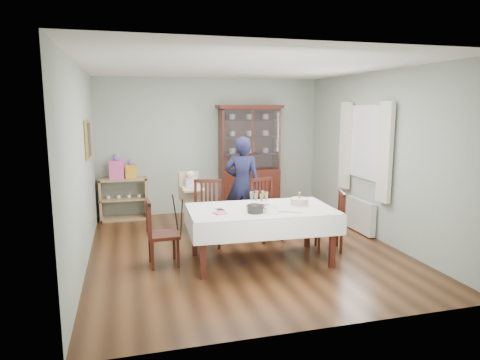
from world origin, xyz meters
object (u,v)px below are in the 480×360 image
object	(u,v)px
champagne_tray	(259,203)
high_chair	(191,208)
sideboard	(124,199)
chair_end_right	(330,233)
woman	(243,184)
chair_far_left	(208,226)
dining_table	(261,235)
chair_end_left	(162,246)
china_cabinet	(249,157)
birthday_cake	(299,202)
gift_bag_orange	(131,170)
chair_far_right	(267,222)
gift_bag_pink	(117,168)

from	to	relation	value
champagne_tray	high_chair	bearing A→B (deg)	113.37
sideboard	chair_end_right	distance (m)	4.00
champagne_tray	woman	bearing A→B (deg)	83.69
chair_far_left	chair_end_right	world-z (taller)	chair_far_left
dining_table	champagne_tray	bearing A→B (deg)	98.84
chair_end_left	chair_end_right	world-z (taller)	chair_end_left
sideboard	high_chair	bearing A→B (deg)	-46.10
chair_far_left	dining_table	bearing A→B (deg)	-42.97
china_cabinet	champagne_tray	world-z (taller)	china_cabinet
dining_table	champagne_tray	size ratio (longest dim) A/B	5.70
high_chair	birthday_cake	size ratio (longest dim) A/B	3.78
champagne_tray	chair_far_left	bearing A→B (deg)	124.05
chair_end_right	birthday_cake	bearing A→B (deg)	-55.20
gift_bag_orange	chair_far_right	bearing A→B (deg)	-42.09
china_cabinet	high_chair	xyz separation A→B (m)	(-1.38, -1.14, -0.71)
woman	champagne_tray	size ratio (longest dim) A/B	4.61
china_cabinet	birthday_cake	size ratio (longest dim) A/B	7.70
chair_far_left	chair_far_right	distance (m)	0.99
china_cabinet	sideboard	world-z (taller)	china_cabinet
dining_table	gift_bag_orange	distance (m)	3.34
chair_far_left	chair_end_right	distance (m)	1.87
champagne_tray	gift_bag_pink	size ratio (longest dim) A/B	0.76
dining_table	high_chair	world-z (taller)	high_chair
china_cabinet	gift_bag_orange	distance (m)	2.34
woman	dining_table	bearing A→B (deg)	108.20
high_chair	gift_bag_orange	size ratio (longest dim) A/B	2.93
chair_far_left	chair_far_right	world-z (taller)	chair_far_left
high_chair	gift_bag_pink	size ratio (longest dim) A/B	2.28
chair_end_right	high_chair	size ratio (longest dim) A/B	0.83
dining_table	china_cabinet	xyz separation A→B (m)	(0.66, 2.83, 0.74)
chair_end_right	chair_far_right	bearing A→B (deg)	-117.82
birthday_cake	chair_far_left	bearing A→B (deg)	142.62
chair_end_right	gift_bag_pink	bearing A→B (deg)	-113.09
chair_far_right	chair_end_left	world-z (taller)	chair_far_right
chair_far_left	gift_bag_orange	world-z (taller)	gift_bag_orange
champagne_tray	birthday_cake	distance (m)	0.59
chair_end_left	woman	bearing A→B (deg)	-52.01
chair_far_left	chair_far_right	bearing A→B (deg)	17.25
dining_table	chair_far_left	world-z (taller)	chair_far_left
gift_bag_pink	chair_far_right	bearing A→B (deg)	-38.74
china_cabinet	chair_far_right	distance (m)	2.07
champagne_tray	sideboard	bearing A→B (deg)	123.14
woman	china_cabinet	bearing A→B (deg)	-86.95
china_cabinet	chair_far_left	bearing A→B (deg)	-122.72
china_cabinet	chair_far_left	world-z (taller)	china_cabinet
woman	champagne_tray	world-z (taller)	woman
gift_bag_pink	chair_end_left	bearing A→B (deg)	-77.15
gift_bag_orange	woman	bearing A→B (deg)	-36.54
china_cabinet	champagne_tray	size ratio (longest dim) A/B	6.07
high_chair	gift_bag_orange	world-z (taller)	gift_bag_orange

